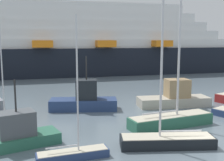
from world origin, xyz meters
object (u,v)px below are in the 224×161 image
sailboat_2 (167,139)px  fishing_boat_3 (84,100)px  fishing_boat_0 (175,97)px  fishing_boat_2 (14,135)px  cruise_ship (11,44)px  sailboat_3 (0,117)px  sailboat_4 (171,119)px  sailboat_0 (73,152)px

sailboat_2 → fishing_boat_3: 11.72m
sailboat_2 → fishing_boat_0: (6.66, 9.75, 0.43)m
fishing_boat_2 → cruise_ship: size_ratio=0.06×
fishing_boat_3 → cruise_ship: (-7.05, 31.64, 5.19)m
sailboat_3 → fishing_boat_0: sailboat_3 is taller
sailboat_4 → fishing_boat_0: size_ratio=1.43×
sailboat_0 → sailboat_4: size_ratio=0.75×
fishing_boat_3 → cruise_ship: cruise_ship is taller
fishing_boat_2 → cruise_ship: bearing=79.6°
sailboat_4 → sailboat_2: bearing=-128.6°
fishing_boat_3 → cruise_ship: size_ratio=0.07×
sailboat_3 → cruise_ship: bearing=98.6°
sailboat_4 → fishing_boat_0: 7.30m
fishing_boat_2 → fishing_boat_3: (6.66, 8.07, 0.18)m
fishing_boat_3 → sailboat_4: bearing=-38.7°
sailboat_0 → cruise_ship: (-3.65, 42.81, 5.79)m
fishing_boat_3 → sailboat_3: bearing=-151.6°
sailboat_2 → sailboat_3: (-10.62, 9.69, -0.14)m
sailboat_4 → cruise_ship: (-12.41, 39.30, 5.57)m
sailboat_4 → fishing_boat_3: (-5.37, 7.66, 0.38)m
fishing_boat_0 → cruise_ship: (-16.50, 33.26, 5.24)m
sailboat_4 → fishing_boat_3: 9.36m
sailboat_2 → fishing_boat_2: size_ratio=1.67×
sailboat_0 → cruise_ship: cruise_ship is taller
fishing_boat_3 → sailboat_0: bearing=-90.7°
fishing_boat_3 → sailboat_2: bearing=-59.9°
fishing_boat_2 → fishing_boat_3: size_ratio=0.89×
sailboat_3 → fishing_boat_2: sailboat_3 is taller
fishing_boat_3 → cruise_ship: bearing=118.8°
sailboat_0 → fishing_boat_3: (3.40, 11.17, 0.60)m
sailboat_4 → sailboat_3: bearing=151.7°
fishing_boat_0 → fishing_boat_2: bearing=-148.4°
fishing_boat_0 → sailboat_4: bearing=-114.3°
sailboat_2 → sailboat_4: size_ratio=0.93×
sailboat_4 → fishing_boat_2: size_ratio=1.79×
sailboat_0 → fishing_boat_2: sailboat_0 is taller
sailboat_2 → sailboat_0: bearing=14.3°
sailboat_4 → cruise_ship: cruise_ship is taller
sailboat_3 → fishing_boat_2: bearing=-69.8°
sailboat_0 → sailboat_3: sailboat_0 is taller
sailboat_2 → fishing_boat_2: sailboat_2 is taller
sailboat_3 → cruise_ship: 33.84m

